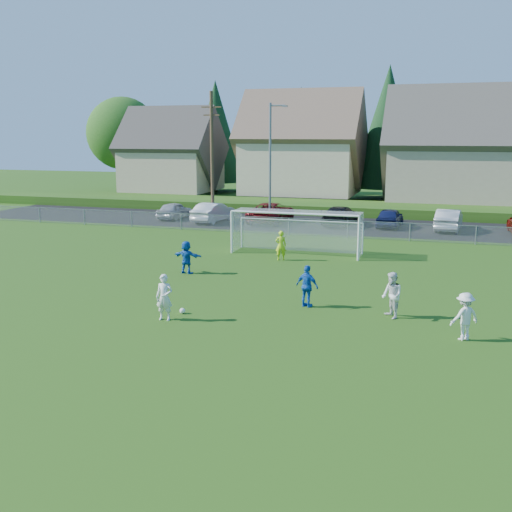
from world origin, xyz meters
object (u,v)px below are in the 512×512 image
object	(u,v)px
soccer_ball	(182,311)
soccer_goal	(298,225)
player_white_c	(465,316)
car_a	(174,210)
car_b	(213,212)
car_c	(271,212)
player_blue_b	(186,257)
player_blue_a	(307,286)
car_f	(449,220)
goalkeeper	(281,245)
car_e	(390,217)
player_white_a	(164,297)
player_white_b	(392,295)
car_d	(340,216)

from	to	relation	value
soccer_ball	soccer_goal	bearing A→B (deg)	83.60
player_white_c	soccer_goal	distance (m)	15.58
car_a	car_b	distance (m)	3.77
car_c	soccer_goal	xyz separation A→B (m)	(4.80, -11.37, 0.85)
player_blue_b	car_c	bearing A→B (deg)	-80.49
car_b	soccer_goal	bearing A→B (deg)	138.81
player_blue_b	car_a	xyz separation A→B (m)	(-8.84, 17.64, -0.14)
player_blue_a	car_f	size ratio (longest dim) A/B	0.37
soccer_ball	car_a	xyz separation A→B (m)	(-11.44, 23.95, 0.57)
goalkeeper	player_white_c	bearing A→B (deg)	111.50
player_white_c	player_blue_b	world-z (taller)	player_blue_b
car_e	car_c	bearing A→B (deg)	5.05
player_white_a	player_blue_a	size ratio (longest dim) A/B	1.02
soccer_ball	player_white_c	bearing A→B (deg)	0.44
player_white_c	car_f	xyz separation A→B (m)	(-0.39, 24.20, -0.05)
player_white_b	car_d	distance (m)	23.39
player_white_a	player_white_c	bearing A→B (deg)	0.62
player_white_a	car_f	size ratio (longest dim) A/B	0.37
player_blue_a	goalkeeper	distance (m)	9.05
player_blue_b	goalkeeper	bearing A→B (deg)	-122.22
soccer_ball	car_b	world-z (taller)	car_b
car_d	goalkeeper	bearing A→B (deg)	90.66
soccer_ball	car_e	bearing A→B (deg)	76.98
car_e	player_white_a	bearing A→B (deg)	79.82
player_blue_b	car_d	bearing A→B (deg)	-97.15
goalkeeper	car_d	size ratio (longest dim) A/B	0.33
player_white_b	player_white_a	bearing A→B (deg)	-102.70
goalkeeper	soccer_goal	xyz separation A→B (m)	(0.41, 2.16, 0.81)
car_b	car_f	xyz separation A→B (m)	(17.59, 1.10, 0.00)
player_white_c	car_a	xyz separation A→B (m)	(-21.67, 23.87, -0.13)
car_b	soccer_goal	world-z (taller)	soccer_goal
car_c	car_b	bearing A→B (deg)	16.33
car_d	player_white_c	bearing A→B (deg)	113.32
player_white_c	player_blue_b	distance (m)	14.27
soccer_goal	car_c	bearing A→B (deg)	112.88
player_white_c	car_d	world-z (taller)	player_white_c
player_white_b	car_c	bearing A→B (deg)	174.43
goalkeeper	car_f	world-z (taller)	goalkeeper
car_e	soccer_goal	bearing A→B (deg)	73.07
player_blue_a	player_white_a	bearing A→B (deg)	54.73
player_white_b	car_b	distance (m)	26.35
goalkeeper	car_e	bearing A→B (deg)	-127.77
player_white_a	player_blue_a	bearing A→B (deg)	30.17
soccer_ball	car_a	size ratio (longest dim) A/B	0.06
car_e	player_blue_b	bearing A→B (deg)	68.63
player_white_a	car_c	world-z (taller)	player_white_a
soccer_ball	car_f	distance (m)	26.21
car_d	player_white_b	bearing A→B (deg)	108.81
player_blue_a	car_b	world-z (taller)	player_blue_a
player_white_b	car_b	xyz separation A→B (m)	(-15.46, 21.34, -0.11)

